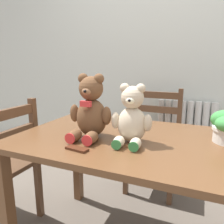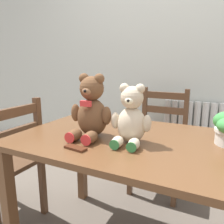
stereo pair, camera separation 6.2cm
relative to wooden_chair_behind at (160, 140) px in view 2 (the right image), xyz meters
The scene contains 8 objects.
wall_back 0.91m from the wooden_chair_behind, 80.92° to the left, with size 8.00×0.04×2.60m, color silver.
radiator 0.38m from the wooden_chair_behind, 49.40° to the left, with size 0.56×0.10×0.79m.
dining_table 0.82m from the wooden_chair_behind, 86.03° to the right, with size 1.28×0.80×0.74m.
wooden_chair_behind is the anchor object (origin of this frame).
wooden_chair_side 1.27m from the wooden_chair_behind, 131.65° to the right, with size 0.45×0.43×0.90m.
teddy_bear_left 0.99m from the wooden_chair_behind, 100.81° to the right, with size 0.24×0.24×0.34m.
teddy_bear_right 0.97m from the wooden_chair_behind, 85.95° to the right, with size 0.21×0.21×0.30m.
chocolate_bar 1.12m from the wooden_chair_behind, 97.17° to the right, with size 0.11×0.04×0.01m, color #472314.
Camera 2 is at (0.39, -0.65, 1.12)m, focal length 35.00 mm.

